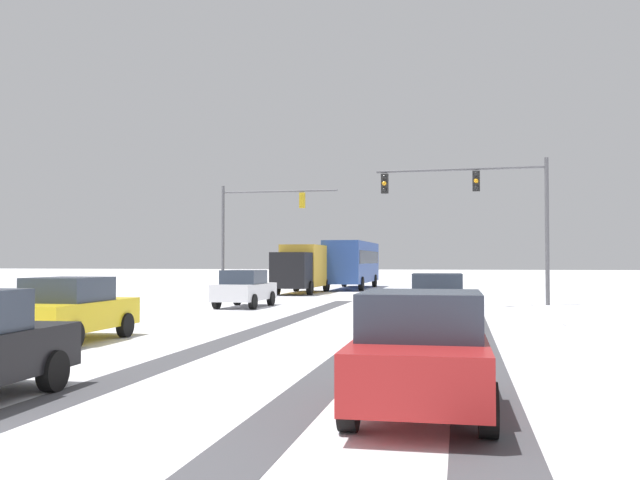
# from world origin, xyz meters

# --- Properties ---
(wheel_track_left_lane) EXTENTS (0.88, 29.26, 0.01)m
(wheel_track_left_lane) POSITION_xyz_m (-0.64, 13.30, 0.00)
(wheel_track_left_lane) COLOR #4C4C51
(wheel_track_left_lane) RESTS_ON ground
(wheel_track_right_lane) EXTENTS (0.97, 29.26, 0.01)m
(wheel_track_right_lane) POSITION_xyz_m (5.47, 13.30, 0.00)
(wheel_track_right_lane) COLOR #4C4C51
(wheel_track_right_lane) RESTS_ON ground
(wheel_track_center) EXTENTS (0.85, 29.26, 0.01)m
(wheel_track_center) POSITION_xyz_m (2.85, 13.30, 0.00)
(wheel_track_center) COLOR #4C4C51
(wheel_track_center) RESTS_ON ground
(traffic_signal_near_right) EXTENTS (7.51, 0.57, 6.50)m
(traffic_signal_near_right) POSITION_xyz_m (6.14, 24.70, 4.71)
(traffic_signal_near_right) COLOR #56565B
(traffic_signal_near_right) RESTS_ON ground
(traffic_signal_far_left) EXTENTS (7.04, 0.38, 6.50)m
(traffic_signal_far_left) POSITION_xyz_m (-6.79, 32.59, 4.49)
(traffic_signal_far_left) COLOR #56565B
(traffic_signal_far_left) RESTS_ON ground
(car_white_lead) EXTENTS (1.92, 4.14, 1.62)m
(car_white_lead) POSITION_xyz_m (-4.17, 22.48, 0.82)
(car_white_lead) COLOR silver
(car_white_lead) RESTS_ON ground
(car_grey_second) EXTENTS (1.93, 4.15, 1.62)m
(car_grey_second) POSITION_xyz_m (4.37, 16.26, 0.82)
(car_grey_second) COLOR slate
(car_grey_second) RESTS_ON ground
(car_yellow_cab_third) EXTENTS (1.87, 4.12, 1.62)m
(car_yellow_cab_third) POSITION_xyz_m (-4.43, 9.23, 0.82)
(car_yellow_cab_third) COLOR yellow
(car_yellow_cab_third) RESTS_ON ground
(car_red_fourth) EXTENTS (1.87, 4.12, 1.62)m
(car_red_fourth) POSITION_xyz_m (4.60, 3.01, 0.82)
(car_red_fourth) COLOR red
(car_red_fourth) RESTS_ON ground
(bus_oncoming) EXTENTS (2.68, 11.00, 3.38)m
(bus_oncoming) POSITION_xyz_m (-2.63, 43.31, 1.99)
(bus_oncoming) COLOR #284793
(bus_oncoming) RESTS_ON ground
(box_truck_delivery) EXTENTS (2.37, 7.43, 3.02)m
(box_truck_delivery) POSITION_xyz_m (-4.60, 35.65, 1.63)
(box_truck_delivery) COLOR black
(box_truck_delivery) RESTS_ON ground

